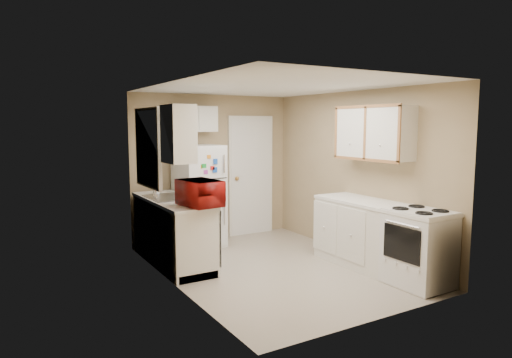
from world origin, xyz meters
TOP-DOWN VIEW (x-y plane):
  - floor at (0.00, 0.00)m, footprint 3.80×3.80m
  - ceiling at (0.00, 0.00)m, footprint 3.80×3.80m
  - wall_left at (-1.40, 0.00)m, footprint 3.80×3.80m
  - wall_right at (1.40, 0.00)m, footprint 3.80×3.80m
  - wall_back at (0.00, 1.90)m, footprint 2.80×2.80m
  - wall_front at (0.00, -1.90)m, footprint 2.80×2.80m
  - left_counter at (-1.10, 0.90)m, footprint 0.60×1.80m
  - dishwasher at (-0.81, 0.30)m, footprint 0.03×0.58m
  - sink at (-1.10, 1.05)m, footprint 0.54×0.74m
  - microwave at (-0.98, 0.20)m, footprint 0.63×0.40m
  - soap_bottle at (-1.15, 1.42)m, footprint 0.08×0.09m
  - window_blinds at (-1.36, 1.05)m, footprint 0.10×0.98m
  - upper_cabinet_left at (-1.25, 0.22)m, footprint 0.30×0.45m
  - refrigerator at (-0.42, 1.54)m, footprint 0.70×0.68m
  - cabinet_over_fridge at (-0.40, 1.75)m, footprint 0.70×0.30m
  - interior_door at (0.70, 1.86)m, footprint 0.86×0.06m
  - right_counter at (1.10, -0.80)m, footprint 0.60×2.00m
  - stove at (1.09, -1.44)m, footprint 0.57×0.71m
  - upper_cabinet_right at (1.25, -0.50)m, footprint 0.30×1.20m

SIDE VIEW (x-z plane):
  - floor at x=0.00m, z-range 0.00..0.00m
  - stove at x=1.09m, z-range 0.00..0.86m
  - left_counter at x=-1.10m, z-range 0.00..0.90m
  - right_counter at x=1.10m, z-range 0.00..0.90m
  - dishwasher at x=-0.81m, z-range 0.13..0.85m
  - refrigerator at x=-0.42m, z-range 0.00..1.60m
  - sink at x=-1.10m, z-range 0.78..0.94m
  - soap_bottle at x=-1.15m, z-range 0.91..1.09m
  - interior_door at x=0.70m, z-range -0.02..2.06m
  - microwave at x=-0.98m, z-range 0.85..1.25m
  - wall_left at x=-1.40m, z-range 1.20..1.20m
  - wall_right at x=1.40m, z-range 1.20..1.20m
  - wall_back at x=0.00m, z-range 1.20..1.20m
  - wall_front at x=0.00m, z-range 1.20..1.20m
  - window_blinds at x=-1.36m, z-range 1.06..2.14m
  - upper_cabinet_left at x=-1.25m, z-range 1.45..2.15m
  - upper_cabinet_right at x=1.25m, z-range 1.45..2.15m
  - cabinet_over_fridge at x=-0.40m, z-range 1.80..2.20m
  - ceiling at x=0.00m, z-range 2.40..2.40m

